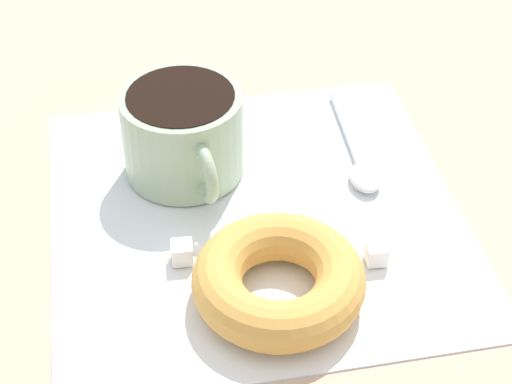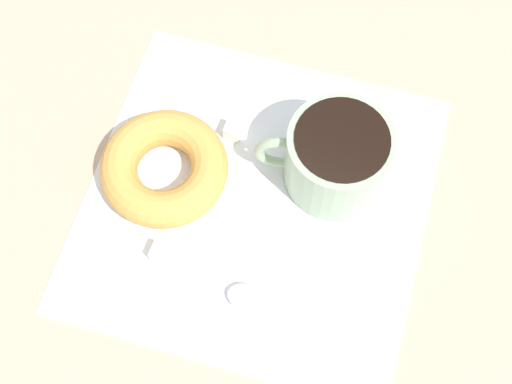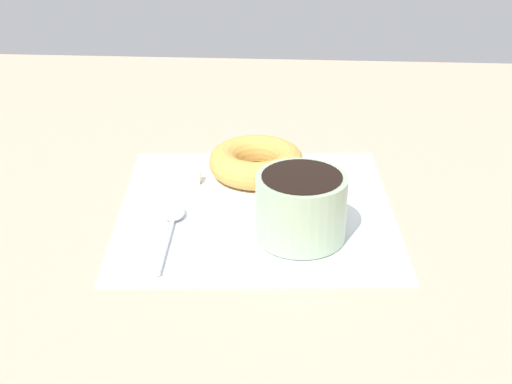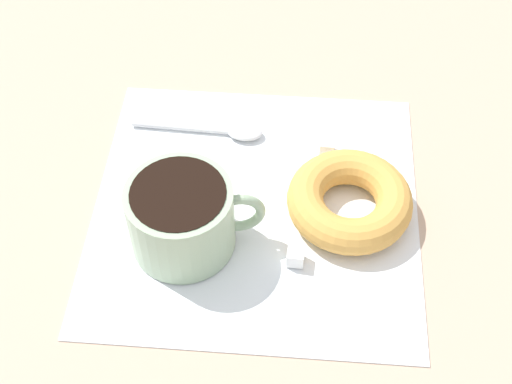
{
  "view_description": "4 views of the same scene",
  "coord_description": "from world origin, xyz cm",
  "px_view_note": "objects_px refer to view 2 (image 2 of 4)",
  "views": [
    {
      "loc": [
        -48.89,
        6.7,
        43.7
      ],
      "look_at": [
        -1.54,
        1.17,
        2.3
      ],
      "focal_mm": 60.0,
      "sensor_mm": 36.0,
      "label": 1
    },
    {
      "loc": [
        7.2,
        -22.64,
        60.24
      ],
      "look_at": [
        -1.54,
        1.17,
        2.3
      ],
      "focal_mm": 50.0,
      "sensor_mm": 36.0,
      "label": 2
    },
    {
      "loc": [
        68.85,
        5.67,
        38.67
      ],
      "look_at": [
        -1.54,
        1.17,
        2.3
      ],
      "focal_mm": 50.0,
      "sensor_mm": 36.0,
      "label": 3
    },
    {
      "loc": [
        -7.61,
        42.16,
        53.8
      ],
      "look_at": [
        -1.54,
        1.17,
        2.3
      ],
      "focal_mm": 50.0,
      "sensor_mm": 36.0,
      "label": 4
    }
  ],
  "objects_px": {
    "coffee_cup": "(337,157)",
    "donut": "(164,168)",
    "sugar_cube_extra": "(233,130)",
    "spoon": "(269,305)",
    "sugar_cube": "(160,253)"
  },
  "relations": [
    {
      "from": "coffee_cup",
      "to": "spoon",
      "type": "bearing_deg",
      "value": -95.51
    },
    {
      "from": "sugar_cube",
      "to": "sugar_cube_extra",
      "type": "height_order",
      "value": "same"
    },
    {
      "from": "coffee_cup",
      "to": "sugar_cube",
      "type": "height_order",
      "value": "coffee_cup"
    },
    {
      "from": "spoon",
      "to": "sugar_cube_extra",
      "type": "xyz_separation_m",
      "value": [
        -0.09,
        0.15,
        0.0
      ]
    },
    {
      "from": "spoon",
      "to": "sugar_cube_extra",
      "type": "distance_m",
      "value": 0.17
    },
    {
      "from": "coffee_cup",
      "to": "sugar_cube_extra",
      "type": "bearing_deg",
      "value": 175.6
    },
    {
      "from": "spoon",
      "to": "sugar_cube",
      "type": "height_order",
      "value": "sugar_cube"
    },
    {
      "from": "coffee_cup",
      "to": "donut",
      "type": "height_order",
      "value": "coffee_cup"
    },
    {
      "from": "sugar_cube_extra",
      "to": "sugar_cube",
      "type": "bearing_deg",
      "value": -97.02
    },
    {
      "from": "donut",
      "to": "spoon",
      "type": "bearing_deg",
      "value": -32.41
    },
    {
      "from": "spoon",
      "to": "donut",
      "type": "bearing_deg",
      "value": 147.59
    },
    {
      "from": "coffee_cup",
      "to": "spoon",
      "type": "relative_size",
      "value": 0.88
    },
    {
      "from": "donut",
      "to": "sugar_cube_extra",
      "type": "height_order",
      "value": "donut"
    },
    {
      "from": "sugar_cube",
      "to": "sugar_cube_extra",
      "type": "distance_m",
      "value": 0.14
    },
    {
      "from": "sugar_cube",
      "to": "sugar_cube_extra",
      "type": "xyz_separation_m",
      "value": [
        0.02,
        0.14,
        0.0
      ]
    }
  ]
}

